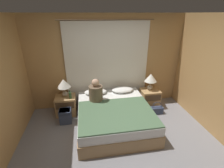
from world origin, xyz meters
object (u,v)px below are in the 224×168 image
beer_bottle_on_left_stand (70,95)px  backpack_on_floor (65,115)px  bed (114,116)px  lamp_left (64,84)px  pillow_right (122,90)px  nightstand_left (66,105)px  pillow_left (96,92)px  lamp_right (151,79)px  person_left_in_bed (96,92)px  nightstand_right (150,98)px  handbag_on_floor (157,110)px

beer_bottle_on_left_stand → backpack_on_floor: 0.51m
bed → lamp_left: size_ratio=4.08×
beer_bottle_on_left_stand → bed: bearing=-29.7°
pillow_right → backpack_on_floor: bearing=-163.5°
nightstand_left → beer_bottle_on_left_stand: (0.14, -0.10, 0.34)m
nightstand_left → pillow_left: (0.80, 0.05, 0.31)m
lamp_right → pillow_left: size_ratio=0.80×
lamp_left → lamp_right: bearing=0.0°
pillow_left → person_left_in_bed: 0.42m
backpack_on_floor → pillow_left: bearing=29.9°
nightstand_right → pillow_left: (-1.54, 0.05, 0.31)m
lamp_left → lamp_right: 2.33m
person_left_in_bed → handbag_on_floor: bearing=-3.2°
nightstand_right → pillow_right: bearing=176.7°
nightstand_left → handbag_on_floor: 2.42m
nightstand_left → handbag_on_floor: size_ratio=1.46×
beer_bottle_on_left_stand → handbag_on_floor: bearing=-8.1°
nightstand_right → beer_bottle_on_left_stand: (-2.19, -0.10, 0.34)m
pillow_right → beer_bottle_on_left_stand: bearing=-173.8°
person_left_in_bed → beer_bottle_on_left_stand: (-0.63, 0.23, -0.14)m
pillow_right → beer_bottle_on_left_stand: (-1.39, -0.15, 0.03)m
handbag_on_floor → pillow_right: bearing=151.0°
bed → pillow_right: 0.88m
pillow_left → lamp_left: bearing=179.1°
backpack_on_floor → handbag_on_floor: backpack_on_floor is taller
bed → handbag_on_floor: bearing=12.4°
backpack_on_floor → handbag_on_floor: bearing=-0.4°
nightstand_left → lamp_left: (0.00, 0.06, 0.57)m
handbag_on_floor → lamp_left: bearing=168.6°
person_left_in_bed → backpack_on_floor: 0.93m
lamp_right → nightstand_right: bearing=-90.0°
pillow_left → lamp_right: bearing=0.5°
lamp_left → nightstand_right: bearing=-1.4°
lamp_left → person_left_in_bed: size_ratio=0.81×
bed → lamp_right: lamp_right is taller
nightstand_right → beer_bottle_on_left_stand: 2.22m
nightstand_right → pillow_left: bearing=178.3°
pillow_left → nightstand_right: bearing=-1.7°
pillow_right → handbag_on_floor: pillow_right is taller
nightstand_right → person_left_in_bed: bearing=-167.9°
lamp_right → nightstand_left: bearing=-178.6°
person_left_in_bed → nightstand_right: bearing=12.1°
backpack_on_floor → handbag_on_floor: (2.36, -0.01, -0.10)m
nightstand_right → handbag_on_floor: size_ratio=1.46×
pillow_right → lamp_right: bearing=0.9°
lamp_right → person_left_in_bed: bearing=-165.9°
nightstand_left → lamp_left: size_ratio=1.10×
nightstand_right → lamp_right: bearing=90.0°
bed → beer_bottle_on_left_stand: size_ratio=8.40×
nightstand_left → lamp_left: bearing=90.0°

